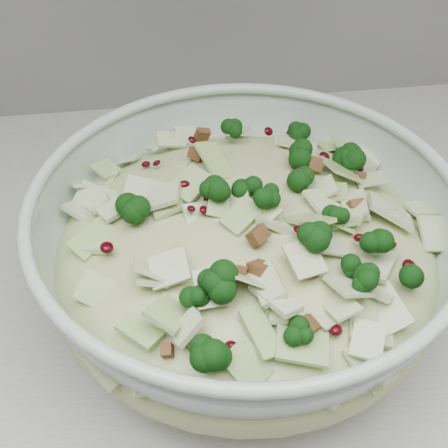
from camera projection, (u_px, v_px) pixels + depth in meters
mixing_bowl at (245, 257)px, 0.53m from camera, size 0.36×0.36×0.14m
salad at (246, 238)px, 0.51m from camera, size 0.40×0.40×0.14m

